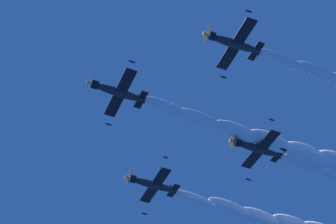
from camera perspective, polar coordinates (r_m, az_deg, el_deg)
name	(u,v)px	position (r m, az deg, el deg)	size (l,w,h in m)	color
airplane_lead	(116,92)	(88.10, -4.26, 1.67)	(7.46, 7.43, 3.07)	#232328
airplane_left_wingman	(232,43)	(86.36, 5.32, 5.66)	(7.46, 7.37, 3.42)	#232328
airplane_right_wingman	(152,184)	(97.59, -1.36, -5.98)	(7.42, 7.43, 3.29)	#232328
airplane_slot_tail	(256,148)	(93.51, 7.29, -3.00)	(7.41, 7.42, 3.39)	#232328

